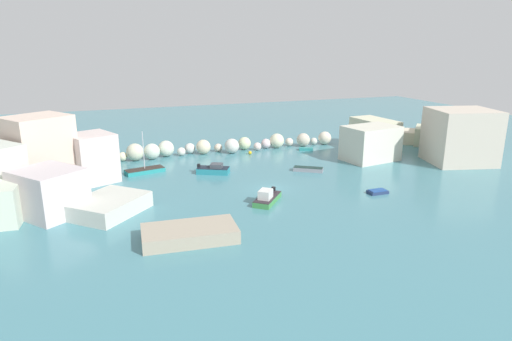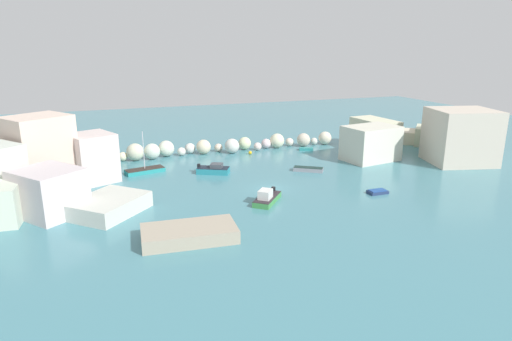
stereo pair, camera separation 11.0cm
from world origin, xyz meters
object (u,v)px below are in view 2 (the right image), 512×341
moored_boat_1 (267,198)px  moored_boat_4 (378,192)px  moored_boat_2 (308,169)px  channel_buoy (250,153)px  moored_boat_5 (145,170)px  stone_dock (189,233)px  moored_boat_3 (306,149)px  moored_boat_0 (214,170)px

moored_boat_1 → moored_boat_4: (13.82, -1.65, -0.35)m
moored_boat_2 → moored_boat_4: (3.57, -11.61, -0.10)m
channel_buoy → moored_boat_5: (-17.53, -5.15, 0.05)m
channel_buoy → moored_boat_5: 18.27m
channel_buoy → moored_boat_1: size_ratio=0.11×
channel_buoy → stone_dock: bearing=-119.0°
channel_buoy → moored_boat_3: channel_buoy is taller
moored_boat_1 → moored_boat_2: moored_boat_1 is taller
moored_boat_0 → moored_boat_4: bearing=-15.6°
channel_buoy → moored_boat_2: moored_boat_2 is taller
moored_boat_0 → moored_boat_2: size_ratio=1.17×
channel_buoy → moored_boat_2: bearing=-70.3°
stone_dock → moored_boat_4: stone_dock is taller
stone_dock → moored_boat_5: bearing=93.1°
moored_boat_0 → moored_boat_5: 9.73m
moored_boat_1 → moored_boat_3: size_ratio=1.98×
moored_boat_5 → moored_boat_3: bearing=-3.5°
moored_boat_3 → channel_buoy: bearing=21.1°
moored_boat_1 → moored_boat_4: moored_boat_1 is taller
moored_boat_1 → moored_boat_2: 14.29m
moored_boat_1 → moored_boat_2: bearing=173.9°
stone_dock → moored_boat_5: 24.18m
moored_boat_3 → moored_boat_2: bearing=89.2°
moored_boat_1 → moored_boat_5: moored_boat_5 is taller
stone_dock → moored_boat_4: bearing=12.3°
moored_boat_2 → moored_boat_4: moored_boat_2 is taller
channel_buoy → moored_boat_2: (4.44, -12.41, 0.03)m
moored_boat_0 → moored_boat_2: moored_boat_0 is taller
moored_boat_5 → moored_boat_2: bearing=-31.4°
moored_boat_2 → moored_boat_3: (5.51, 11.90, -0.09)m
moored_boat_0 → moored_boat_4: moored_boat_0 is taller
moored_boat_1 → moored_boat_3: moored_boat_1 is taller
stone_dock → moored_boat_4: size_ratio=3.66×
moored_boat_4 → stone_dock: bearing=12.1°
channel_buoy → moored_boat_1: bearing=-104.6°
moored_boat_0 → moored_boat_3: bearing=51.3°
moored_boat_0 → moored_boat_4: (16.50, -15.28, -0.33)m
channel_buoy → moored_boat_3: (9.95, -0.51, -0.06)m
moored_boat_2 → moored_boat_5: 23.13m
moored_boat_4 → moored_boat_1: bearing=-7.0°
channel_buoy → moored_boat_0: size_ratio=0.12×
stone_dock → channel_buoy: size_ratio=15.28×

